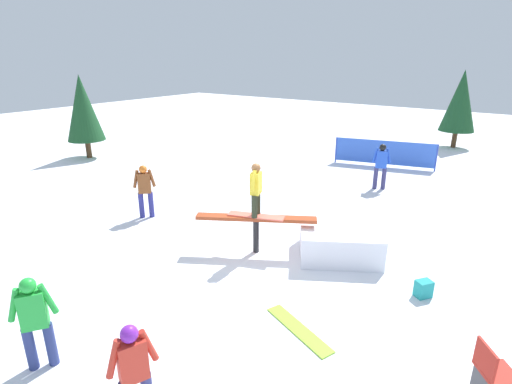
{
  "coord_description": "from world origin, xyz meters",
  "views": [
    {
      "loc": [
        -4.95,
        6.95,
        4.45
      ],
      "look_at": [
        0.0,
        0.0,
        1.51
      ],
      "focal_mm": 28.0,
      "sensor_mm": 36.0,
      "label": 1
    }
  ],
  "objects_px": {
    "backpack_on_snow": "(423,289)",
    "pine_tree_far": "(83,108)",
    "main_rider_on_rail": "(256,191)",
    "rail_feature": "(256,222)",
    "bystander_blue": "(381,164)",
    "loose_snowboard_lime": "(299,329)",
    "pine_tree_near": "(460,101)",
    "bystander_green": "(35,319)",
    "bystander_red": "(134,370)",
    "folding_chair": "(493,375)",
    "bystander_brown": "(145,189)"
  },
  "relations": [
    {
      "from": "bystander_red",
      "to": "bystander_brown",
      "type": "height_order",
      "value": "bystander_brown"
    },
    {
      "from": "rail_feature",
      "to": "main_rider_on_rail",
      "type": "height_order",
      "value": "main_rider_on_rail"
    },
    {
      "from": "bystander_brown",
      "to": "backpack_on_snow",
      "type": "bearing_deg",
      "value": 136.19
    },
    {
      "from": "pine_tree_far",
      "to": "bystander_green",
      "type": "bearing_deg",
      "value": 144.31
    },
    {
      "from": "bystander_red",
      "to": "pine_tree_far",
      "type": "distance_m",
      "value": 15.2
    },
    {
      "from": "bystander_green",
      "to": "bystander_red",
      "type": "relative_size",
      "value": 1.04
    },
    {
      "from": "bystander_red",
      "to": "pine_tree_near",
      "type": "distance_m",
      "value": 19.73
    },
    {
      "from": "rail_feature",
      "to": "pine_tree_far",
      "type": "distance_m",
      "value": 12.02
    },
    {
      "from": "bystander_red",
      "to": "backpack_on_snow",
      "type": "height_order",
      "value": "bystander_red"
    },
    {
      "from": "bystander_green",
      "to": "loose_snowboard_lime",
      "type": "height_order",
      "value": "bystander_green"
    },
    {
      "from": "loose_snowboard_lime",
      "to": "rail_feature",
      "type": "bearing_deg",
      "value": 161.55
    },
    {
      "from": "loose_snowboard_lime",
      "to": "pine_tree_near",
      "type": "distance_m",
      "value": 17.1
    },
    {
      "from": "backpack_on_snow",
      "to": "pine_tree_far",
      "type": "relative_size",
      "value": 0.09
    },
    {
      "from": "main_rider_on_rail",
      "to": "folding_chair",
      "type": "distance_m",
      "value": 5.46
    },
    {
      "from": "rail_feature",
      "to": "bystander_blue",
      "type": "distance_m",
      "value": 6.39
    },
    {
      "from": "bystander_brown",
      "to": "loose_snowboard_lime",
      "type": "relative_size",
      "value": 1.03
    },
    {
      "from": "backpack_on_snow",
      "to": "bystander_blue",
      "type": "bearing_deg",
      "value": -117.88
    },
    {
      "from": "rail_feature",
      "to": "bystander_blue",
      "type": "height_order",
      "value": "bystander_blue"
    },
    {
      "from": "bystander_red",
      "to": "pine_tree_far",
      "type": "relative_size",
      "value": 0.4
    },
    {
      "from": "bystander_red",
      "to": "bystander_green",
      "type": "bearing_deg",
      "value": 117.82
    },
    {
      "from": "main_rider_on_rail",
      "to": "pine_tree_far",
      "type": "xyz_separation_m",
      "value": [
        11.53,
        -3.09,
        0.69
      ]
    },
    {
      "from": "main_rider_on_rail",
      "to": "bystander_blue",
      "type": "distance_m",
      "value": 6.42
    },
    {
      "from": "pine_tree_far",
      "to": "pine_tree_near",
      "type": "bearing_deg",
      "value": -137.68
    },
    {
      "from": "bystander_green",
      "to": "bystander_brown",
      "type": "relative_size",
      "value": 0.98
    },
    {
      "from": "bystander_red",
      "to": "loose_snowboard_lime",
      "type": "relative_size",
      "value": 0.96
    },
    {
      "from": "bystander_brown",
      "to": "backpack_on_snow",
      "type": "xyz_separation_m",
      "value": [
        -7.53,
        -0.43,
        -0.7
      ]
    },
    {
      "from": "bystander_red",
      "to": "pine_tree_near",
      "type": "xyz_separation_m",
      "value": [
        -0.11,
        -19.68,
        1.49
      ]
    },
    {
      "from": "pine_tree_near",
      "to": "pine_tree_far",
      "type": "relative_size",
      "value": 1.03
    },
    {
      "from": "main_rider_on_rail",
      "to": "pine_tree_far",
      "type": "bearing_deg",
      "value": -34.67
    },
    {
      "from": "loose_snowboard_lime",
      "to": "pine_tree_near",
      "type": "bearing_deg",
      "value": 114.11
    },
    {
      "from": "main_rider_on_rail",
      "to": "backpack_on_snow",
      "type": "height_order",
      "value": "main_rider_on_rail"
    },
    {
      "from": "pine_tree_near",
      "to": "pine_tree_far",
      "type": "distance_m",
      "value": 17.73
    },
    {
      "from": "bystander_brown",
      "to": "folding_chair",
      "type": "distance_m",
      "value": 9.04
    },
    {
      "from": "loose_snowboard_lime",
      "to": "bystander_blue",
      "type": "bearing_deg",
      "value": 122.07
    },
    {
      "from": "bystander_blue",
      "to": "loose_snowboard_lime",
      "type": "height_order",
      "value": "bystander_blue"
    },
    {
      "from": "loose_snowboard_lime",
      "to": "backpack_on_snow",
      "type": "distance_m",
      "value": 2.71
    },
    {
      "from": "bystander_brown",
      "to": "folding_chair",
      "type": "bearing_deg",
      "value": 122.62
    },
    {
      "from": "bystander_brown",
      "to": "folding_chair",
      "type": "height_order",
      "value": "bystander_brown"
    },
    {
      "from": "bystander_red",
      "to": "loose_snowboard_lime",
      "type": "height_order",
      "value": "bystander_red"
    },
    {
      "from": "bystander_red",
      "to": "loose_snowboard_lime",
      "type": "xyz_separation_m",
      "value": [
        -0.78,
        -2.74,
        -0.8
      ]
    },
    {
      "from": "rail_feature",
      "to": "main_rider_on_rail",
      "type": "relative_size",
      "value": 1.91
    },
    {
      "from": "bystander_green",
      "to": "folding_chair",
      "type": "bearing_deg",
      "value": -26.01
    },
    {
      "from": "rail_feature",
      "to": "bystander_brown",
      "type": "bearing_deg",
      "value": -29.15
    },
    {
      "from": "bystander_red",
      "to": "bystander_blue",
      "type": "height_order",
      "value": "bystander_blue"
    },
    {
      "from": "bystander_brown",
      "to": "loose_snowboard_lime",
      "type": "xyz_separation_m",
      "value": [
        -6.07,
        1.84,
        -0.86
      ]
    },
    {
      "from": "backpack_on_snow",
      "to": "pine_tree_far",
      "type": "distance_m",
      "value": 15.63
    },
    {
      "from": "bystander_green",
      "to": "main_rider_on_rail",
      "type": "bearing_deg",
      "value": 28.66
    },
    {
      "from": "rail_feature",
      "to": "main_rider_on_rail",
      "type": "xyz_separation_m",
      "value": [
        0.0,
        0.0,
        0.75
      ]
    },
    {
      "from": "backpack_on_snow",
      "to": "pine_tree_near",
      "type": "relative_size",
      "value": 0.09
    },
    {
      "from": "pine_tree_far",
      "to": "loose_snowboard_lime",
      "type": "bearing_deg",
      "value": 160.07
    }
  ]
}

